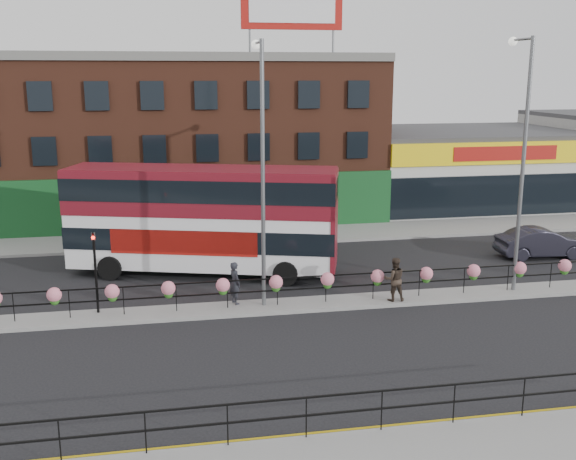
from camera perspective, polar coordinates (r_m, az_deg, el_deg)
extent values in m
plane|color=black|center=(27.43, 1.17, -6.50)|extent=(120.00, 120.00, 0.00)
cube|color=gray|center=(38.76, -2.47, -0.52)|extent=(60.00, 4.00, 0.15)
cube|color=gray|center=(27.41, 1.17, -6.35)|extent=(60.00, 1.60, 0.15)
cube|color=gold|center=(18.87, 7.47, -16.20)|extent=(60.00, 0.10, 0.01)
cube|color=gold|center=(18.72, 7.64, -16.46)|extent=(60.00, 0.10, 0.01)
cube|color=brown|center=(45.50, -9.04, 7.65)|extent=(25.00, 12.00, 10.00)
cube|color=#3F3F42|center=(45.31, -9.28, 14.15)|extent=(25.00, 12.00, 0.30)
cube|color=#144B1F|center=(39.94, -8.58, 2.14)|extent=(25.00, 0.25, 3.40)
cube|color=silver|center=(50.51, 14.47, 5.08)|extent=(15.00, 12.00, 5.00)
cube|color=#3F3F42|center=(50.22, 14.64, 8.07)|extent=(15.00, 12.00, 0.30)
cube|color=yellow|center=(44.90, 17.87, 6.22)|extent=(15.00, 0.25, 1.40)
cube|color=#A51510|center=(44.80, 17.94, 6.20)|extent=(7.00, 0.10, 0.90)
cube|color=black|center=(45.28, 17.63, 2.83)|extent=(15.00, 0.25, 2.60)
cube|color=#A51510|center=(41.23, 0.34, 18.68)|extent=(6.00, 0.25, 3.00)
cube|color=white|center=(41.10, 0.38, 18.70)|extent=(5.10, 0.04, 2.25)
cylinder|color=slate|center=(40.68, -3.26, 15.63)|extent=(0.12, 0.12, 1.40)
cylinder|color=slate|center=(41.63, 3.84, 15.56)|extent=(0.12, 0.12, 1.40)
cube|color=black|center=(27.04, 1.18, -4.00)|extent=(30.00, 0.05, 0.05)
cube|color=black|center=(27.19, 1.18, -5.00)|extent=(30.00, 0.05, 0.05)
cylinder|color=black|center=(27.27, -22.21, -6.07)|extent=(0.04, 0.04, 1.10)
cylinder|color=black|center=(26.93, -18.03, -5.97)|extent=(0.04, 0.04, 1.10)
cylinder|color=black|center=(26.73, -13.75, -5.83)|extent=(0.04, 0.04, 1.10)
cylinder|color=black|center=(26.68, -9.44, -5.66)|extent=(0.04, 0.04, 1.10)
cylinder|color=black|center=(26.78, -5.15, -5.46)|extent=(0.04, 0.04, 1.10)
cylinder|color=black|center=(27.03, -0.91, -5.23)|extent=(0.04, 0.04, 1.10)
cylinder|color=black|center=(27.42, 3.23, -4.98)|extent=(0.04, 0.04, 1.10)
cylinder|color=black|center=(27.95, 7.23, -4.71)|extent=(0.04, 0.04, 1.10)
cylinder|color=black|center=(28.61, 11.05, -4.43)|extent=(0.04, 0.04, 1.10)
cylinder|color=black|center=(29.39, 14.69, -4.15)|extent=(0.04, 0.04, 1.10)
cylinder|color=black|center=(30.29, 18.12, -3.87)|extent=(0.04, 0.04, 1.10)
cylinder|color=black|center=(31.28, 21.35, -3.59)|extent=(0.04, 0.04, 1.10)
sphere|color=pink|center=(26.88, -19.19, -5.20)|extent=(0.56, 0.56, 0.56)
sphere|color=#2C691D|center=(26.95, -19.15, -5.66)|extent=(0.36, 0.36, 0.36)
sphere|color=pink|center=(26.63, -14.67, -5.05)|extent=(0.56, 0.56, 0.56)
sphere|color=#2C691D|center=(26.70, -14.64, -5.52)|extent=(0.36, 0.36, 0.36)
sphere|color=pink|center=(26.55, -10.10, -4.87)|extent=(0.56, 0.56, 0.56)
sphere|color=#2C691D|center=(26.62, -10.08, -5.34)|extent=(0.36, 0.36, 0.36)
sphere|color=pink|center=(26.64, -5.54, -4.66)|extent=(0.56, 0.56, 0.56)
sphere|color=#2C691D|center=(26.71, -5.53, -5.13)|extent=(0.36, 0.36, 0.36)
sphere|color=pink|center=(26.90, -1.03, -4.43)|extent=(0.56, 0.56, 0.56)
sphere|color=#2C691D|center=(26.97, -1.03, -4.90)|extent=(0.36, 0.36, 0.36)
sphere|color=pink|center=(27.31, 3.36, -4.17)|extent=(0.56, 0.56, 0.56)
sphere|color=#2C691D|center=(27.38, 3.35, -4.63)|extent=(0.36, 0.36, 0.36)
sphere|color=pink|center=(27.88, 7.59, -3.91)|extent=(0.56, 0.56, 0.56)
sphere|color=#2C691D|center=(27.95, 7.58, -4.36)|extent=(0.36, 0.36, 0.36)
sphere|color=pink|center=(28.60, 11.63, -3.63)|extent=(0.56, 0.56, 0.56)
sphere|color=#2C691D|center=(28.67, 11.61, -4.07)|extent=(0.36, 0.36, 0.36)
sphere|color=pink|center=(29.45, 15.45, -3.35)|extent=(0.56, 0.56, 0.56)
sphere|color=#2C691D|center=(29.52, 15.42, -3.78)|extent=(0.36, 0.36, 0.36)
sphere|color=pink|center=(30.43, 19.04, -3.07)|extent=(0.56, 0.56, 0.56)
sphere|color=#2C691D|center=(30.49, 19.00, -3.49)|extent=(0.36, 0.36, 0.36)
sphere|color=pink|center=(31.51, 22.39, -2.81)|extent=(0.56, 0.56, 0.56)
sphere|color=#2C691D|center=(31.57, 22.35, -3.21)|extent=(0.36, 0.36, 0.36)
cube|color=black|center=(17.47, 1.57, -14.00)|extent=(20.00, 0.05, 0.05)
cube|color=black|center=(17.70, 1.56, -15.43)|extent=(20.00, 0.05, 0.05)
cylinder|color=black|center=(17.61, -18.77, -16.54)|extent=(0.04, 0.04, 1.10)
cylinder|color=black|center=(17.42, -11.97, -16.44)|extent=(0.04, 0.04, 1.10)
cylinder|color=black|center=(17.46, -5.13, -16.11)|extent=(0.04, 0.04, 1.10)
cylinder|color=black|center=(17.72, 1.56, -15.58)|extent=(0.04, 0.04, 1.10)
cylinder|color=black|center=(18.21, 7.94, -14.88)|extent=(0.04, 0.04, 1.10)
cylinder|color=black|center=(18.89, 13.88, -14.07)|extent=(0.04, 0.04, 1.10)
cylinder|color=black|center=(19.75, 19.31, -13.19)|extent=(0.04, 0.04, 1.10)
cube|color=white|center=(31.35, -7.26, 1.00)|extent=(12.58, 6.30, 4.47)
cube|color=maroon|center=(31.11, -7.33, 3.32)|extent=(12.65, 6.37, 2.01)
cube|color=black|center=(31.52, -7.22, -0.39)|extent=(12.68, 6.40, 1.01)
cube|color=black|center=(31.08, -7.34, 3.62)|extent=(12.70, 6.42, 1.01)
cube|color=maroon|center=(30.96, -7.38, 5.11)|extent=(12.58, 6.30, 0.13)
cube|color=maroon|center=(30.50, 3.95, 0.74)|extent=(1.03, 2.79, 4.47)
cube|color=#A51510|center=(30.34, -8.87, -1.08)|extent=(6.42, 2.02, 1.12)
cylinder|color=black|center=(31.77, -14.83, -3.13)|extent=(1.17, 0.65, 1.12)
cylinder|color=black|center=(34.29, -13.16, -1.84)|extent=(1.17, 0.65, 1.12)
cylinder|color=black|center=(29.85, -0.23, -3.73)|extent=(1.17, 0.65, 1.12)
cylinder|color=black|center=(32.52, 0.34, -2.31)|extent=(1.17, 0.65, 1.12)
imported|color=#24232E|center=(36.84, 20.70, -1.00)|extent=(2.07, 4.76, 1.51)
imported|color=#22232A|center=(27.16, -4.51, -4.48)|extent=(0.91, 0.84, 1.73)
imported|color=#372B22|center=(27.76, 8.98, -4.13)|extent=(0.99, 0.83, 1.81)
cylinder|color=slate|center=(25.95, -2.14, 4.45)|extent=(0.16, 0.16, 10.31)
cylinder|color=slate|center=(26.44, -2.50, 15.59)|extent=(0.10, 1.55, 0.10)
sphere|color=silver|center=(27.20, -2.74, 15.41)|extent=(0.37, 0.37, 0.37)
cylinder|color=slate|center=(29.49, 19.26, 4.98)|extent=(0.17, 0.17, 10.51)
cylinder|color=slate|center=(29.95, 19.26, 15.00)|extent=(0.11, 1.58, 0.11)
sphere|color=silver|center=(30.64, 18.50, 14.90)|extent=(0.38, 0.38, 0.38)
cylinder|color=black|center=(26.88, -15.97, -3.51)|extent=(0.10, 0.10, 3.20)
imported|color=black|center=(26.48, -16.18, -0.19)|extent=(0.15, 0.18, 0.90)
sphere|color=#FF190C|center=(26.40, -16.18, -0.63)|extent=(0.14, 0.14, 0.14)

